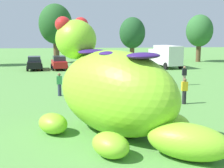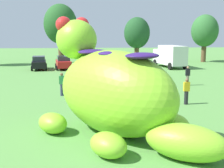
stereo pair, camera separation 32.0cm
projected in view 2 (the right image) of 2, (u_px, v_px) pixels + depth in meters
The scene contains 13 objects.
ground_plane at pixel (143, 140), 12.83m from camera, with size 160.00×160.00×0.00m, color #568E42.
giant_inflatable_creature at pixel (114, 91), 13.40m from camera, with size 9.36×8.53×5.45m.
car_black at pixel (39, 63), 37.20m from camera, with size 2.34×4.29×1.72m.
car_red at pixel (63, 63), 37.53m from camera, with size 2.43×4.32×1.72m.
car_green at pixel (91, 62), 38.07m from camera, with size 2.11×4.18×1.72m.
car_blue at pixel (120, 62), 38.72m from camera, with size 2.47×4.34×1.72m.
box_truck at pixel (170, 56), 39.37m from camera, with size 3.31×6.66×2.95m.
tree_mid_left at pixel (60, 24), 44.99m from camera, with size 5.07×5.07×9.01m.
tree_centre_left at pixel (137, 33), 44.66m from camera, with size 3.94×3.94×6.99m.
tree_centre at pixel (205, 31), 46.36m from camera, with size 4.22×4.22×7.50m.
spectator_near_inflatable at pixel (188, 76), 25.96m from camera, with size 0.38×0.26×1.71m.
spectator_mid_field at pixel (186, 92), 19.06m from camera, with size 0.38×0.26×1.71m.
spectator_by_cars at pixel (62, 84), 21.72m from camera, with size 0.38×0.26×1.71m.
Camera 2 is at (-2.42, -12.05, 4.62)m, focal length 46.98 mm.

